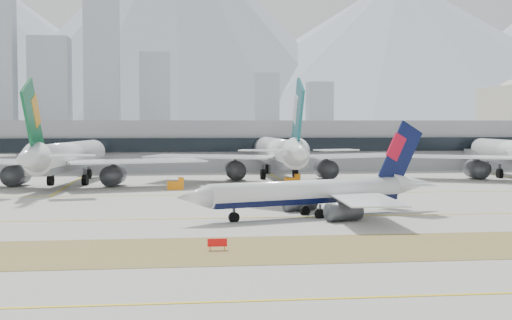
{
  "coord_description": "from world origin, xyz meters",
  "views": [
    {
      "loc": [
        -13.45,
        -111.07,
        14.31
      ],
      "look_at": [
        2.17,
        18.0,
        7.5
      ],
      "focal_mm": 50.0,
      "sensor_mm": 36.0,
      "label": 1
    }
  ],
  "objects": [
    {
      "name": "ground",
      "position": [
        0.0,
        0.0,
        0.0
      ],
      "size": [
        3000.0,
        3000.0,
        0.0
      ],
      "primitive_type": "plane",
      "color": "gray",
      "rests_on": "ground"
    },
    {
      "name": "apron_markings",
      "position": [
        0.0,
        -53.95,
        0.02
      ],
      "size": [
        360.0,
        122.22,
        0.06
      ],
      "color": "olive",
      "rests_on": "ground"
    },
    {
      "name": "taxiing_airliner",
      "position": [
        8.76,
        -4.57,
        3.59
      ],
      "size": [
        42.9,
        36.4,
        14.88
      ],
      "rotation": [
        0.0,
        0.0,
        3.47
      ],
      "color": "white",
      "rests_on": "ground"
    },
    {
      "name": "widebody_eva",
      "position": [
        -36.94,
        54.73,
        6.21
      ],
      "size": [
        64.98,
        64.11,
        23.37
      ],
      "rotation": [
        0.0,
        0.0,
        1.43
      ],
      "color": "white",
      "rests_on": "ground"
    },
    {
      "name": "widebody_cathay",
      "position": [
        14.11,
        66.4,
        6.5
      ],
      "size": [
        68.63,
        66.89,
        24.46
      ],
      "rotation": [
        0.0,
        0.0,
        1.58
      ],
      "color": "white",
      "rests_on": "ground"
    },
    {
      "name": "terminal",
      "position": [
        0.0,
        114.84,
        7.5
      ],
      "size": [
        280.0,
        43.1,
        15.0
      ],
      "color": "gray",
      "rests_on": "ground"
    },
    {
      "name": "hold_sign_left",
      "position": [
        -8.26,
        -32.0,
        0.88
      ],
      "size": [
        2.2,
        0.15,
        1.35
      ],
      "color": "red",
      "rests_on": "ground"
    },
    {
      "name": "gse_b",
      "position": [
        -12.17,
        41.81,
        1.05
      ],
      "size": [
        3.55,
        2.0,
        2.6
      ],
      "color": "orange",
      "rests_on": "ground"
    },
    {
      "name": "gse_c",
      "position": [
        14.42,
        49.11,
        1.05
      ],
      "size": [
        3.55,
        2.0,
        2.6
      ],
      "color": "orange",
      "rests_on": "ground"
    },
    {
      "name": "city_skyline",
      "position": [
        -106.76,
        453.42,
        49.8
      ],
      "size": [
        342.0,
        49.8,
        140.0
      ],
      "color": "#969DAB",
      "rests_on": "ground"
    },
    {
      "name": "mountain_ridge",
      "position": [
        33.0,
        1404.14,
        181.85
      ],
      "size": [
        2830.0,
        1120.0,
        470.0
      ],
      "color": "#9EA8B7",
      "rests_on": "ground"
    }
  ]
}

